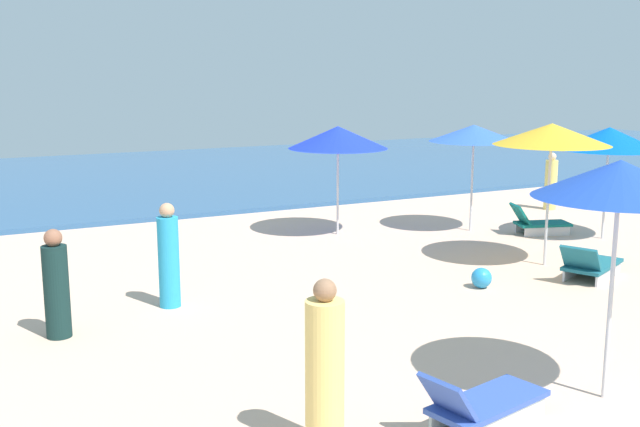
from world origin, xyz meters
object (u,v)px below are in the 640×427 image
object	(u,v)px
beachgoer_1	(325,372)
umbrella_6	(474,133)
umbrella_0	(552,134)
lounge_chair_0_0	(590,265)
beach_ball_1	(481,278)
umbrella_2	(338,137)
beachgoer_3	(551,183)
beachgoer_0	(169,258)
umbrella_4	(609,139)
umbrella_1	(620,179)
lounge_chair_1_0	(481,404)
lounge_chair_6_0	(538,223)
beachgoer_4	(56,287)

from	to	relation	value
beachgoer_1	umbrella_6	bearing A→B (deg)	-51.73
umbrella_0	lounge_chair_0_0	bearing A→B (deg)	-88.04
umbrella_6	beach_ball_1	distance (m)	5.10
beachgoer_1	umbrella_2	bearing A→B (deg)	-35.14
beachgoer_1	beachgoer_3	world-z (taller)	beachgoer_1
umbrella_0	beachgoer_0	xyz separation A→B (m)	(-7.00, 0.70, -1.69)
beach_ball_1	beachgoer_3	bearing A→B (deg)	38.62
beachgoer_1	umbrella_4	bearing A→B (deg)	-66.57
umbrella_1	beachgoer_1	bearing A→B (deg)	173.50
umbrella_4	beachgoer_3	distance (m)	3.79
umbrella_4	beachgoer_0	distance (m)	9.86
umbrella_1	umbrella_0	bearing A→B (deg)	53.07
umbrella_2	umbrella_6	world-z (taller)	umbrella_6
umbrella_0	beachgoer_0	bearing A→B (deg)	174.27
umbrella_0	lounge_chair_1_0	distance (m)	7.37
umbrella_2	lounge_chair_6_0	distance (m)	4.89
lounge_chair_0_0	beachgoer_0	size ratio (longest dim) A/B	0.99
umbrella_6	beachgoer_0	distance (m)	8.18
umbrella_1	beachgoer_3	distance (m)	12.07
beachgoer_3	beachgoer_4	size ratio (longest dim) A/B	0.99
lounge_chair_0_0	umbrella_6	world-z (taller)	umbrella_6
umbrella_1	lounge_chair_6_0	bearing A→B (deg)	52.04
umbrella_1	beach_ball_1	xyz separation A→B (m)	(1.52, 4.06, -2.30)
umbrella_6	beach_ball_1	world-z (taller)	umbrella_6
lounge_chair_1_0	umbrella_4	world-z (taller)	umbrella_4
umbrella_6	beachgoer_0	size ratio (longest dim) A/B	1.48
umbrella_4	umbrella_0	bearing A→B (deg)	-157.10
beachgoer_1	beach_ball_1	xyz separation A→B (m)	(4.85, 3.68, -0.62)
umbrella_1	umbrella_4	bearing A→B (deg)	43.07
umbrella_1	umbrella_6	distance (m)	8.92
lounge_chair_1_0	umbrella_6	bearing A→B (deg)	-49.76
umbrella_2	lounge_chair_1_0	bearing A→B (deg)	-108.94
umbrella_1	beachgoer_1	xyz separation A→B (m)	(-3.33, 0.38, -1.68)
umbrella_6	beachgoer_3	distance (m)	4.04
umbrella_2	umbrella_1	bearing A→B (deg)	-98.57
beachgoer_0	beachgoer_1	size ratio (longest dim) A/B	0.96
umbrella_0	umbrella_6	distance (m)	3.20
beachgoer_1	beach_ball_1	size ratio (longest dim) A/B	4.92
beachgoer_0	beachgoer_4	size ratio (longest dim) A/B	1.08
lounge_chair_1_0	beach_ball_1	world-z (taller)	lounge_chair_1_0
umbrella_1	umbrella_2	bearing A→B (deg)	81.43
lounge_chair_0_0	beach_ball_1	size ratio (longest dim) A/B	4.65
umbrella_2	umbrella_4	bearing A→B (deg)	-30.97
lounge_chair_1_0	beachgoer_3	size ratio (longest dim) A/B	1.05
lounge_chair_0_0	lounge_chair_6_0	size ratio (longest dim) A/B	1.15
umbrella_2	umbrella_4	xyz separation A→B (m)	(4.97, -2.98, 0.01)
umbrella_4	beachgoer_1	bearing A→B (deg)	-150.22
umbrella_0	umbrella_2	distance (m)	4.71
umbrella_0	umbrella_4	size ratio (longest dim) A/B	1.10
umbrella_0	beachgoer_1	bearing A→B (deg)	-147.70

